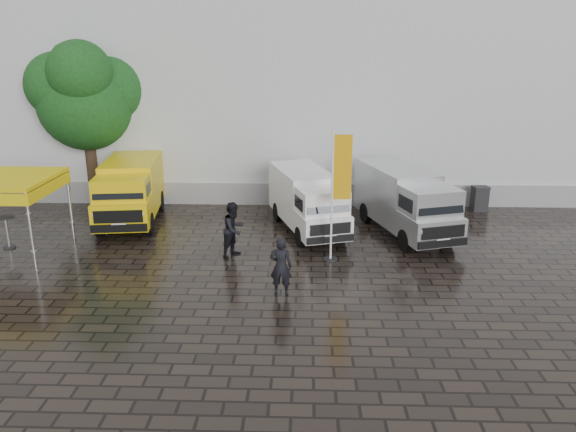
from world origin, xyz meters
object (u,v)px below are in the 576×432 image
Objects in this scene: van_white at (307,202)px; van_silver at (405,202)px; person_front at (281,266)px; person_tent at (234,229)px; wheelie_bin at (480,198)px; flagpole at (338,190)px; cocktail_table at (7,232)px; canopy_tent at (2,182)px; van_yellow at (131,193)px.

van_silver reaches higher than van_white.
person_front is 0.92× the size of person_tent.
van_white is at bearing -162.13° from wheelie_bin.
flagpole is 2.33× the size of person_tent.
cocktail_table is (-11.90, 0.77, -1.90)m from flagpole.
van_silver is 2.96× the size of person_tent.
canopy_tent is (-14.31, -2.71, 1.36)m from van_silver.
cocktail_table is at bearing 176.30° from flagpole.
flagpole is (-2.80, -2.95, 1.24)m from van_silver.
flagpole reaches higher than person_tent.
canopy_tent is at bearing 173.29° from van_silver.
flagpole is at bearing -3.70° from cocktail_table.
van_yellow is 4.92× the size of wheelie_bin.
van_white reaches higher than cocktail_table.
van_yellow is 0.94× the size of van_silver.
wheelie_bin is 12.41m from person_front.
flagpole reaches higher than canopy_tent.
van_white is 4.52× the size of cocktail_table.
person_front is at bearing -145.53° from van_silver.
canopy_tent reaches higher than person_tent.
van_white is 3.57m from flagpole.
wheelie_bin is (7.69, 3.03, -0.61)m from van_white.
wheelie_bin is 11.84m from person_tent.
wheelie_bin is at bearing 42.78° from flagpole.
cocktail_table is at bearing -145.26° from van_yellow.
van_silver is at bearing -34.68° from person_tent.
person_front is at bearing -121.62° from flagpole.
van_silver is 5.12m from wheelie_bin.
canopy_tent is (-3.21, -3.78, 1.36)m from van_yellow.
van_white is at bearing 107.49° from flagpole.
van_silver is at bearing 46.50° from flagpole.
van_yellow is at bearing 155.74° from van_white.
van_white is at bearing 159.35° from van_silver.
person_front is at bearing -17.75° from canopy_tent.
wheelie_bin is (3.90, 3.25, -0.70)m from van_silver.
flagpole is 12.07m from cocktail_table.
flagpole is 4.09× the size of wheelie_bin.
flagpole is (11.51, -0.24, -0.12)m from canopy_tent.
person_tent is at bearing -149.07° from van_white.
canopy_tent is 11.52m from flagpole.
van_yellow is at bearing 49.63° from canopy_tent.
person_tent is at bearing -45.57° from van_yellow.
cocktail_table is at bearing 119.07° from person_tent.
flagpole reaches higher than van_white.
flagpole is at bearing -150.92° from van_silver.
wheelie_bin is 0.62× the size of person_front.
cocktail_table is at bearing 171.01° from van_silver.
cocktail_table is 0.61× the size of person_tent.
van_yellow is 6.06m from person_tent.
van_silver is at bearing -143.84° from wheelie_bin.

